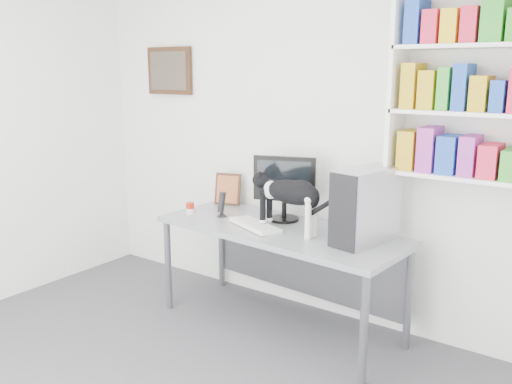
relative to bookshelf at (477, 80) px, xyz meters
The scene contains 11 objects.
room 2.37m from the bookshelf, 127.12° to the right, with size 4.01×4.01×2.70m.
bookshelf is the anchor object (origin of this frame).
wall_art 2.70m from the bookshelf, behind, with size 0.52×0.04×0.42m, color #422315.
desk 1.92m from the bookshelf, 165.43° to the right, with size 1.88×0.73×0.78m, color gray.
monitor 1.53m from the bookshelf, behind, with size 0.48×0.23×0.51m, color black.
keyboard 1.77m from the bookshelf, 163.26° to the right, with size 0.46×0.18×0.04m, color silver.
pc_tower 1.03m from the bookshelf, 154.43° to the right, with size 0.22×0.50×0.50m, color #ABABAF.
speaker 2.02m from the bookshelf, 169.66° to the right, with size 0.09×0.09×0.21m, color black.
leaning_print 2.17m from the bookshelf, behind, with size 0.22×0.09×0.28m, color #422315.
soup_can 2.28m from the bookshelf, 168.29° to the right, with size 0.06×0.06×0.10m, color #A6190E.
cat 1.44m from the bookshelf, 160.61° to the right, with size 0.65×0.17×0.40m, color black, non-canonical shape.
Camera 1 is at (2.26, -1.65, 1.91)m, focal length 38.00 mm.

